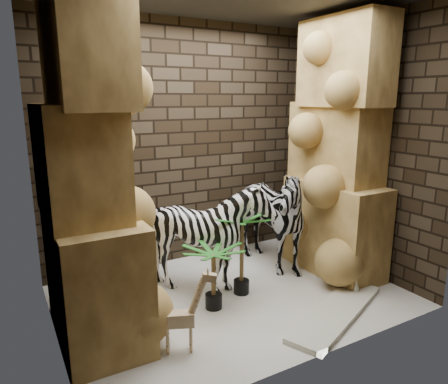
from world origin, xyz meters
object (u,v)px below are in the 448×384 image
giraffe_toy (179,310)px  palm_back (213,277)px  zebra_left (209,242)px  palm_front (242,254)px  surfboard (337,312)px  zebra_right (263,208)px

giraffe_toy → palm_back: bearing=63.1°
zebra_left → palm_back: zebra_left is taller
palm_front → giraffe_toy: bearing=-147.7°
surfboard → zebra_left: bearing=104.6°
zebra_left → palm_front: 0.37m
giraffe_toy → palm_back: giraffe_toy is taller
palm_back → surfboard: size_ratio=0.45×
zebra_left → giraffe_toy: 1.15m
zebra_right → palm_front: (-0.62, -0.49, -0.31)m
giraffe_toy → palm_back: size_ratio=1.12×
zebra_right → palm_back: size_ratio=2.28×
surfboard → giraffe_toy: bearing=149.0°
giraffe_toy → surfboard: 1.63m
palm_back → giraffe_toy: bearing=-139.9°
zebra_left → surfboard: 1.47m
zebra_left → palm_front: zebra_left is taller
palm_front → palm_back: (-0.42, -0.14, -0.12)m
zebra_right → palm_front: zebra_right is taller
giraffe_toy → palm_front: bearing=55.3°
zebra_right → giraffe_toy: 2.01m
palm_front → zebra_left: bearing=139.0°
zebra_left → palm_front: size_ratio=1.37×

